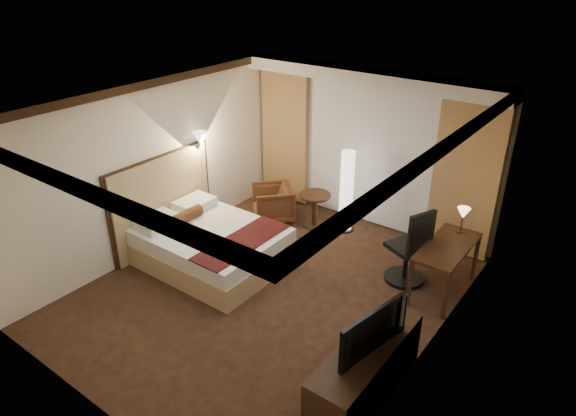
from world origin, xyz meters
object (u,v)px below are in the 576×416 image
Objects in this scene: desk at (444,269)px; television at (367,324)px; office_chair at (408,244)px; dresser at (365,371)px; armchair at (273,201)px; bed at (212,246)px; side_table at (315,210)px; floor_lamp at (347,191)px.

television is at bearing -89.51° from desk.
office_chair is 0.71× the size of dresser.
armchair is 2.77m from office_chair.
office_chair is (2.56, 1.36, 0.30)m from bed.
dresser reaches higher than side_table.
dresser is (2.60, -2.89, 0.02)m from side_table.
armchair is 1.37m from floor_lamp.
desk reaches higher than armchair.
bed is at bearing -128.70° from office_chair.
dresser is 0.61m from television.
desk is 1.04× the size of office_chair.
bed is at bearing 163.69° from dresser.
dresser is (2.09, -3.07, -0.40)m from floor_lamp.
television reaches higher than armchair.
armchair is 0.78m from side_table.
television is (2.57, -2.89, 0.64)m from side_table.
side_table is at bearing -173.51° from office_chair.
desk is at bearing 28.57° from office_chair.
floor_lamp reaches higher than side_table.
desk is (3.11, 1.41, 0.07)m from bed.
side_table is 0.49× the size of desk.
armchair is at bearing -161.25° from floor_lamp.
dresser is (0.05, -2.33, -0.05)m from desk.
bed is at bearing -116.45° from floor_lamp.
office_chair is 2.38m from television.
dresser is at bearing -16.31° from bed.
desk is at bearing 24.38° from bed.
bed and side_table have the same top height.
office_chair is at bearing 104.67° from dresser.
floor_lamp is at bearing 175.37° from office_chair.
floor_lamp is 3.74m from dresser.
bed is 1.42× the size of floor_lamp.
desk reaches higher than dresser.
floor_lamp reaches higher than office_chair.
office_chair is (1.49, -0.79, -0.13)m from floor_lamp.
desk is (2.55, -0.56, 0.07)m from side_table.
desk is at bearing 11.99° from television.
desk is at bearing -12.31° from side_table.
armchair reaches higher than dresser.
office_chair is (2.74, -0.37, 0.25)m from armchair.
side_table is (0.56, 1.96, 0.00)m from bed.
side_table is 3.91m from television.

